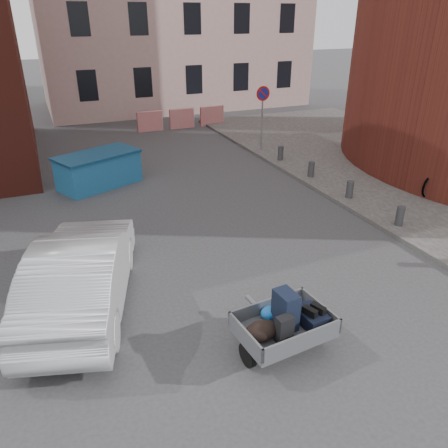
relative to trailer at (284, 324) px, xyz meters
name	(u,v)px	position (x,y,z in m)	size (l,w,h in m)	color
ground	(216,302)	(-0.53, 1.82, -0.61)	(120.00, 120.00, 0.00)	#38383A
sidewalk	(428,177)	(9.47, 5.82, -0.55)	(9.00, 24.00, 0.12)	#474442
no_parking_sign	(263,105)	(5.47, 11.31, 1.41)	(0.60, 0.09, 2.65)	gray
bollards	(350,189)	(5.47, 5.22, -0.21)	(0.22, 9.02, 0.55)	#3A3A3D
barriers	(182,119)	(3.67, 16.82, -0.11)	(4.70, 0.18, 1.00)	red
trailer	(284,324)	(0.00, 0.00, 0.00)	(1.69, 1.87, 1.20)	black
dumpster	(99,170)	(-1.65, 9.81, -0.03)	(3.09, 2.41, 1.15)	#2169A0
silver_car	(82,272)	(-3.00, 2.82, 0.17)	(1.65, 4.72, 1.56)	#AAADB2
bicycle	(441,176)	(8.47, 4.46, 0.06)	(0.73, 2.10, 1.10)	black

